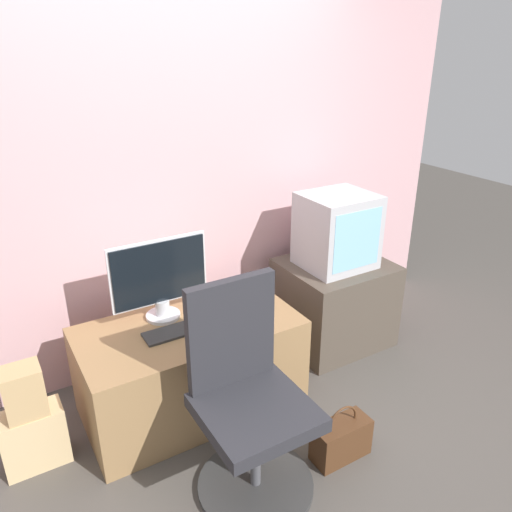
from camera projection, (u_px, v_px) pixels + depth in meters
name	position (u px, v px, depth m)	size (l,w,h in m)	color
ground_plane	(285.00, 477.00, 2.52)	(12.00, 12.00, 0.00)	#4C4742
wall_back	(169.00, 169.00, 3.04)	(4.40, 0.05, 2.60)	#CC9EA3
desk	(191.00, 366.00, 2.91)	(1.23, 0.65, 0.55)	#937047
side_stand	(334.00, 302.00, 3.56)	(0.71, 0.62, 0.61)	#4C4238
main_monitor	(160.00, 278.00, 2.78)	(0.56, 0.20, 0.48)	silver
keyboard	(176.00, 331.00, 2.73)	(0.35, 0.14, 0.01)	#2D2D2D
mouse	(214.00, 320.00, 2.82)	(0.06, 0.04, 0.03)	silver
crt_tv	(337.00, 231.00, 3.32)	(0.46, 0.41, 0.50)	#B7B7BC
office_chair	(248.00, 407.00, 2.34)	(0.57, 0.57, 1.05)	#333333
cardboard_box_lower	(34.00, 438.00, 2.54)	(0.31, 0.17, 0.33)	#D1B27F
cardboard_box_upper	(23.00, 392.00, 2.42)	(0.19, 0.15, 0.26)	tan
handbag	(341.00, 439.00, 2.60)	(0.31, 0.14, 0.32)	#4C2D19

